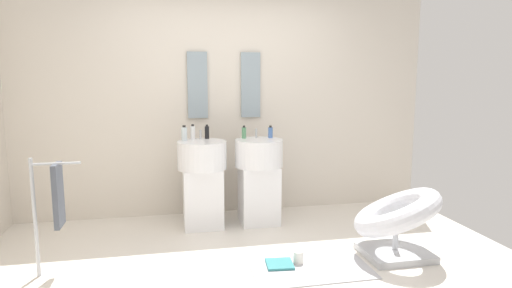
# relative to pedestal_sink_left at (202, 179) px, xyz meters

# --- Properties ---
(ground_plane) EXTENTS (4.80, 3.60, 0.04)m
(ground_plane) POSITION_rel_pedestal_sink_left_xyz_m (0.30, -1.13, -0.53)
(ground_plane) COLOR silver
(rear_partition) EXTENTS (4.80, 0.10, 2.60)m
(rear_partition) POSITION_rel_pedestal_sink_left_xyz_m (0.30, 0.52, 0.79)
(rear_partition) COLOR beige
(rear_partition) RESTS_ON ground_plane
(pedestal_sink_left) EXTENTS (0.51, 0.51, 1.01)m
(pedestal_sink_left) POSITION_rel_pedestal_sink_left_xyz_m (0.00, 0.00, 0.00)
(pedestal_sink_left) COLOR white
(pedestal_sink_left) RESTS_ON ground_plane
(pedestal_sink_right) EXTENTS (0.51, 0.51, 1.01)m
(pedestal_sink_right) POSITION_rel_pedestal_sink_left_xyz_m (0.60, 0.00, 0.00)
(pedestal_sink_right) COLOR white
(pedestal_sink_right) RESTS_ON ground_plane
(vanity_mirror_left) EXTENTS (0.22, 0.03, 0.73)m
(vanity_mirror_left) POSITION_rel_pedestal_sink_left_xyz_m (0.00, 0.45, 0.97)
(vanity_mirror_left) COLOR #8C9EA8
(vanity_mirror_right) EXTENTS (0.22, 0.03, 0.73)m
(vanity_mirror_right) POSITION_rel_pedestal_sink_left_xyz_m (0.60, 0.45, 0.97)
(vanity_mirror_right) COLOR #8C9EA8
(lounge_chair) EXTENTS (1.07, 1.07, 0.65)m
(lounge_chair) POSITION_rel_pedestal_sink_left_xyz_m (1.58, -1.14, -0.16)
(lounge_chair) COLOR #B7BABF
(lounge_chair) RESTS_ON ground_plane
(towel_rack) EXTENTS (0.37, 0.22, 0.95)m
(towel_rack) POSITION_rel_pedestal_sink_left_xyz_m (-1.22, -0.93, 0.12)
(towel_rack) COLOR #B7BABF
(towel_rack) RESTS_ON ground_plane
(area_rug) EXTENTS (0.97, 0.65, 0.01)m
(area_rug) POSITION_rel_pedestal_sink_left_xyz_m (0.77, -1.21, -0.50)
(area_rug) COLOR #B2B2B7
(area_rug) RESTS_ON ground_plane
(magazine_teal) EXTENTS (0.24, 0.24, 0.02)m
(magazine_teal) POSITION_rel_pedestal_sink_left_xyz_m (0.53, -1.14, -0.49)
(magazine_teal) COLOR teal
(magazine_teal) RESTS_ON area_rug
(coffee_mug) EXTENTS (0.09, 0.09, 0.10)m
(coffee_mug) POSITION_rel_pedestal_sink_left_xyz_m (0.70, -1.13, -0.44)
(coffee_mug) COLOR white
(coffee_mug) RESTS_ON area_rug
(soap_bottle_white) EXTENTS (0.05, 0.05, 0.16)m
(soap_bottle_white) POSITION_rel_pedestal_sink_left_xyz_m (-0.08, 0.12, 0.48)
(soap_bottle_white) COLOR white
(soap_bottle_white) RESTS_ON pedestal_sink_left
(soap_bottle_green) EXTENTS (0.05, 0.05, 0.14)m
(soap_bottle_green) POSITION_rel_pedestal_sink_left_xyz_m (0.46, 0.13, 0.46)
(soap_bottle_green) COLOR #59996B
(soap_bottle_green) RESTS_ON pedestal_sink_right
(soap_bottle_clear) EXTENTS (0.06, 0.06, 0.16)m
(soap_bottle_clear) POSITION_rel_pedestal_sink_left_xyz_m (-0.17, 0.06, 0.48)
(soap_bottle_clear) COLOR silver
(soap_bottle_clear) RESTS_ON pedestal_sink_left
(soap_bottle_blue) EXTENTS (0.05, 0.05, 0.13)m
(soap_bottle_blue) POSITION_rel_pedestal_sink_left_xyz_m (0.75, 0.11, 0.46)
(soap_bottle_blue) COLOR #4C72B7
(soap_bottle_blue) RESTS_ON pedestal_sink_right
(soap_bottle_black) EXTENTS (0.05, 0.05, 0.15)m
(soap_bottle_black) POSITION_rel_pedestal_sink_left_xyz_m (0.07, 0.18, 0.47)
(soap_bottle_black) COLOR black
(soap_bottle_black) RESTS_ON pedestal_sink_left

